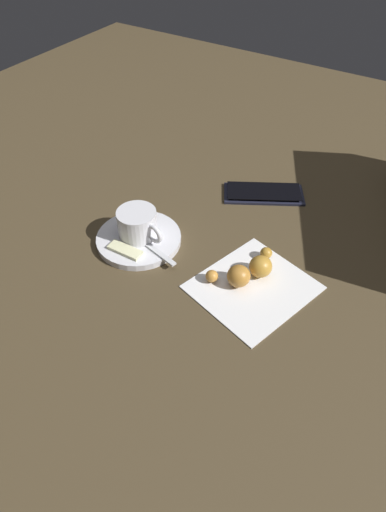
# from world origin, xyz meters

# --- Properties ---
(ground_plane) EXTENTS (1.80, 1.80, 0.00)m
(ground_plane) POSITION_xyz_m (0.00, 0.00, 0.00)
(ground_plane) COLOR #463924
(saucer) EXTENTS (0.15, 0.15, 0.01)m
(saucer) POSITION_xyz_m (-0.10, -0.02, 0.01)
(saucer) COLOR silver
(saucer) RESTS_ON ground
(espresso_cup) EXTENTS (0.09, 0.07, 0.05)m
(espresso_cup) POSITION_xyz_m (-0.10, -0.02, 0.04)
(espresso_cup) COLOR silver
(espresso_cup) RESTS_ON saucer
(teaspoon) EXTENTS (0.12, 0.04, 0.01)m
(teaspoon) POSITION_xyz_m (-0.09, -0.02, 0.01)
(teaspoon) COLOR silver
(teaspoon) RESTS_ON saucer
(sugar_packet) EXTENTS (0.06, 0.02, 0.01)m
(sugar_packet) POSITION_xyz_m (-0.09, -0.06, 0.01)
(sugar_packet) COLOR beige
(sugar_packet) RESTS_ON saucer
(napkin) EXTENTS (0.20, 0.21, 0.00)m
(napkin) POSITION_xyz_m (0.12, -0.01, 0.00)
(napkin) COLOR white
(napkin) RESTS_ON ground
(croissant) EXTENTS (0.09, 0.12, 0.04)m
(croissant) POSITION_xyz_m (0.10, 0.00, 0.02)
(croissant) COLOR #C58435
(croissant) RESTS_ON napkin
(cell_phone) EXTENTS (0.17, 0.13, 0.01)m
(cell_phone) POSITION_xyz_m (0.03, 0.22, 0.01)
(cell_phone) COLOR #1E1F2F
(cell_phone) RESTS_ON ground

